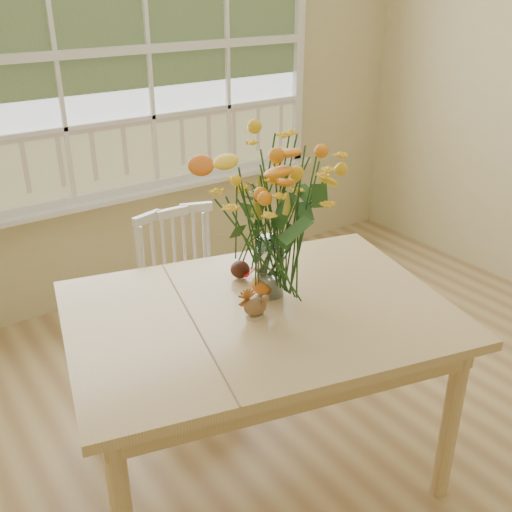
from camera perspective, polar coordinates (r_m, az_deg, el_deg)
floor at (r=2.79m, az=13.84°, el=-20.23°), size 4.00×4.50×0.01m
wall_back at (r=3.84m, az=-10.25°, el=15.93°), size 4.00×0.02×2.70m
window at (r=3.78m, az=-10.21°, el=18.57°), size 2.42×0.12×1.74m
dining_table at (r=2.37m, az=0.28°, el=-7.00°), size 1.66×1.35×0.78m
windsor_chair at (r=3.04m, az=-6.81°, el=-3.32°), size 0.43×0.41×0.90m
flower_vase at (r=2.27m, az=1.44°, el=4.46°), size 0.51×0.51×0.61m
pumpkin at (r=2.41m, az=0.81°, el=-2.79°), size 0.11×0.11×0.08m
turkey_figurine at (r=2.25m, az=-0.08°, el=-4.84°), size 0.10×0.08×0.11m
dark_gourd at (r=2.54m, az=-1.53°, el=-1.37°), size 0.12×0.08×0.07m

